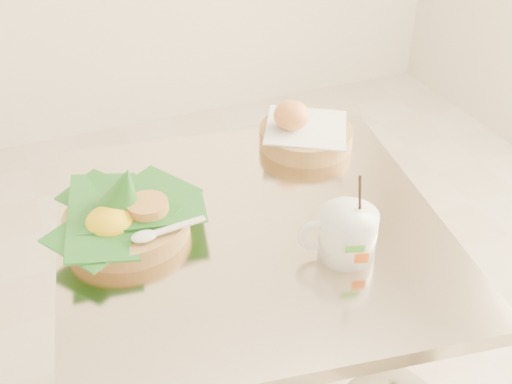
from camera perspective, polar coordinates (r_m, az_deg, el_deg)
name	(u,v)px	position (r m, az deg, el deg)	size (l,w,h in m)	color
cafe_table	(252,310)	(1.33, -0.37, -10.47)	(0.80, 0.80, 0.75)	gray
rice_basket	(125,215)	(1.17, -11.53, -2.03)	(0.28, 0.28, 0.14)	tan
bread_basket	(303,132)	(1.42, 4.24, 5.33)	(0.24, 0.24, 0.11)	tan
coffee_mug	(346,233)	(1.11, 8.02, -3.62)	(0.14, 0.11, 0.17)	white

